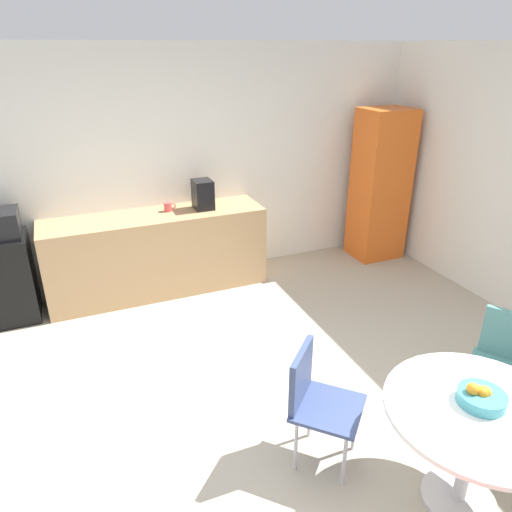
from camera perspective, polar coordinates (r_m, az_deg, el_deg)
ground_plane at (r=3.56m, az=3.41°, el=-22.08°), size 6.00×6.00×0.00m
wall_back at (r=5.46m, az=-10.34°, el=10.38°), size 6.00×0.10×2.60m
counter_block at (r=5.35m, az=-11.74°, el=0.33°), size 2.36×0.60×0.90m
mini_fridge at (r=5.33m, az=-27.99°, el=-2.43°), size 0.54×0.54×0.87m
locker_cabinet at (r=6.21m, az=14.71°, el=8.20°), size 0.60×0.50×1.88m
round_table at (r=3.11m, az=24.88°, el=-18.27°), size 1.05×1.05×0.72m
chair_teal at (r=3.91m, az=27.70°, el=-10.52°), size 0.58×0.58×0.83m
chair_navy at (r=3.18m, az=7.00°, el=-16.11°), size 0.59×0.59×0.83m
fruit_bowl at (r=3.03m, az=25.45°, el=-15.00°), size 0.27×0.27×0.13m
mug_white at (r=5.26m, az=-10.53°, el=5.83°), size 0.13×0.08×0.09m
coffee_maker at (r=5.25m, az=-6.41°, el=7.37°), size 0.20×0.24×0.32m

